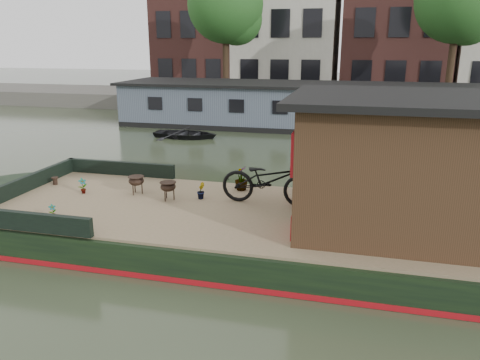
% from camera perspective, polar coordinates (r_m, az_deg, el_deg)
% --- Properties ---
extents(ground, '(120.00, 120.00, 0.00)m').
position_cam_1_polar(ground, '(9.61, 4.68, -7.89)').
color(ground, '#2D3622').
rests_on(ground, ground).
extents(houseboat_hull, '(14.01, 4.02, 0.60)m').
position_cam_1_polar(houseboat_hull, '(9.79, -3.02, -5.66)').
color(houseboat_hull, black).
rests_on(houseboat_hull, ground).
extents(houseboat_deck, '(11.80, 3.80, 0.05)m').
position_cam_1_polar(houseboat_deck, '(9.38, 4.77, -4.40)').
color(houseboat_deck, '#876C53').
rests_on(houseboat_deck, houseboat_hull).
extents(bow_bulwark, '(3.00, 4.00, 0.35)m').
position_cam_1_polar(bow_bulwark, '(11.24, -21.58, -0.91)').
color(bow_bulwark, black).
rests_on(bow_bulwark, houseboat_deck).
extents(cabin, '(4.00, 3.50, 2.42)m').
position_cam_1_polar(cabin, '(8.94, 18.93, 2.13)').
color(cabin, '#302012').
rests_on(cabin, houseboat_deck).
extents(bicycle, '(2.05, 0.79, 1.06)m').
position_cam_1_polar(bicycle, '(9.82, 3.49, 0.01)').
color(bicycle, black).
rests_on(bicycle, houseboat_deck).
extents(potted_plant_a, '(0.21, 0.23, 0.36)m').
position_cam_1_polar(potted_plant_a, '(11.18, -18.62, -0.68)').
color(potted_plant_a, brown).
rests_on(potted_plant_a, houseboat_deck).
extents(potted_plant_b, '(0.20, 0.23, 0.37)m').
position_cam_1_polar(potted_plant_b, '(10.28, -4.80, -1.30)').
color(potted_plant_b, maroon).
rests_on(potted_plant_b, houseboat_deck).
extents(potted_plant_d, '(0.33, 0.33, 0.56)m').
position_cam_1_polar(potted_plant_d, '(10.82, 0.16, 0.20)').
color(potted_plant_d, '#9D5C2B').
rests_on(potted_plant_d, houseboat_deck).
extents(potted_plant_e, '(0.17, 0.18, 0.28)m').
position_cam_1_polar(potted_plant_e, '(9.84, -21.88, -3.55)').
color(potted_plant_e, maroon).
rests_on(potted_plant_e, houseboat_deck).
extents(brazier_front, '(0.40, 0.40, 0.41)m').
position_cam_1_polar(brazier_front, '(10.27, -8.74, -1.32)').
color(brazier_front, black).
rests_on(brazier_front, houseboat_deck).
extents(brazier_rear, '(0.49, 0.49, 0.41)m').
position_cam_1_polar(brazier_rear, '(10.82, -12.50, -0.60)').
color(brazier_rear, black).
rests_on(brazier_rear, houseboat_deck).
extents(bollard_port, '(0.16, 0.16, 0.18)m').
position_cam_1_polar(bollard_port, '(12.14, -21.61, -0.10)').
color(bollard_port, black).
rests_on(bollard_port, houseboat_deck).
extents(bollard_stbd, '(0.20, 0.20, 0.22)m').
position_cam_1_polar(bollard_stbd, '(9.63, -24.39, -4.43)').
color(bollard_stbd, black).
rests_on(bollard_stbd, houseboat_deck).
extents(dinghy, '(2.85, 2.07, 0.58)m').
position_cam_1_polar(dinghy, '(20.48, -6.64, 5.96)').
color(dinghy, black).
rests_on(dinghy, ground).
extents(far_houseboat, '(20.40, 4.40, 2.11)m').
position_cam_1_polar(far_houseboat, '(22.90, 10.74, 8.60)').
color(far_houseboat, '#4A5663').
rests_on(far_houseboat, ground).
extents(quay, '(60.00, 6.00, 0.90)m').
position_cam_1_polar(quay, '(29.40, 11.57, 9.19)').
color(quay, '#47443F').
rests_on(quay, ground).
extents(tree_left, '(4.40, 4.40, 7.40)m').
position_cam_1_polar(tree_left, '(28.86, -1.47, 20.21)').
color(tree_left, '#332316').
rests_on(tree_left, quay).
extents(tree_right, '(4.40, 4.40, 7.40)m').
position_cam_1_polar(tree_right, '(28.20, 25.33, 18.83)').
color(tree_right, '#332316').
rests_on(tree_right, quay).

